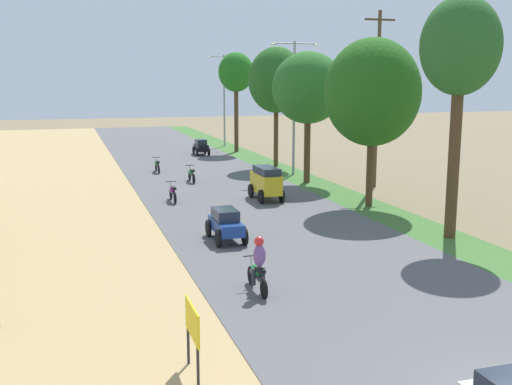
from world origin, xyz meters
TOP-DOWN VIEW (x-y plane):
  - street_signboard at (-5.72, 3.32)m, footprint 0.06×1.30m
  - median_tree_nearest at (5.97, 11.48)m, footprint 2.93×2.93m
  - median_tree_second at (5.72, 17.68)m, footprint 4.47×4.47m
  - median_tree_third at (5.46, 25.01)m, footprint 4.14×4.14m
  - median_tree_fourth at (5.94, 31.97)m, footprint 3.83×3.83m
  - median_tree_fifth at (5.61, 41.09)m, footprint 2.88×2.88m
  - streetlamp_near at (5.80, 28.14)m, footprint 3.16×0.20m
  - streetlamp_mid at (5.80, 45.80)m, footprint 3.16×0.20m
  - utility_pole_near at (8.71, 22.80)m, footprint 1.80×0.20m
  - car_sedan_blue at (-2.41, 13.46)m, footprint 1.10×2.26m
  - car_van_yellow at (1.48, 20.52)m, footprint 1.19×2.41m
  - car_hatchback_black at (2.32, 39.73)m, footprint 1.04×2.00m
  - motorbike_foreground_rider at (-2.97, 7.63)m, footprint 0.54×1.80m
  - motorbike_ahead_second at (-3.04, 21.51)m, footprint 0.54×1.80m
  - motorbike_ahead_third at (-1.00, 27.03)m, footprint 0.54×1.80m
  - motorbike_ahead_fourth at (-2.38, 31.41)m, footprint 0.54×1.80m

SIDE VIEW (x-z plane):
  - motorbike_ahead_second at x=-3.04m, z-range 0.10..1.04m
  - motorbike_ahead_third at x=-1.00m, z-range 0.10..1.04m
  - motorbike_ahead_fourth at x=-2.38m, z-range 0.10..1.04m
  - car_sedan_blue at x=-2.41m, z-range 0.15..1.34m
  - car_hatchback_black at x=2.32m, z-range 0.13..1.36m
  - motorbike_foreground_rider at x=-2.97m, z-range 0.03..1.69m
  - car_van_yellow at x=1.48m, z-range 0.19..1.86m
  - street_signboard at x=-5.72m, z-range 0.36..1.86m
  - streetlamp_mid at x=5.80m, z-range 0.66..8.71m
  - streetlamp_near at x=5.80m, z-range 0.66..8.94m
  - utility_pole_near at x=8.71m, z-range 0.19..9.91m
  - median_tree_second at x=5.72m, z-range 1.49..9.37m
  - median_tree_third at x=5.46m, z-range 1.75..9.29m
  - median_tree_fourth at x=5.94m, z-range 1.88..10.01m
  - median_tree_fifth at x=5.61m, z-range 2.43..10.54m
  - median_tree_nearest at x=5.97m, z-range 2.60..11.59m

